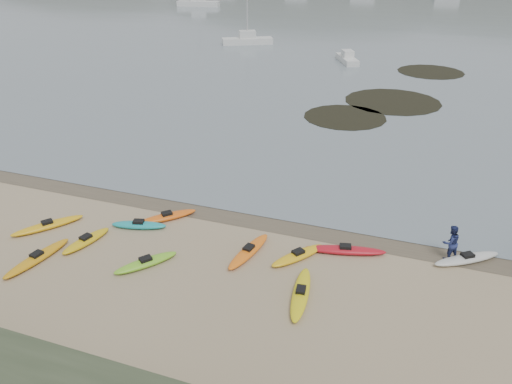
% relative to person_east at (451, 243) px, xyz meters
% --- Properties ---
extents(ground, '(600.00, 600.00, 0.00)m').
position_rel_person_east_xyz_m(ground, '(-10.15, 0.80, -0.90)').
color(ground, tan).
rests_on(ground, ground).
extents(wet_sand, '(60.00, 60.00, 0.00)m').
position_rel_person_east_xyz_m(wet_sand, '(-10.15, 0.50, -0.90)').
color(wet_sand, brown).
rests_on(wet_sand, ground).
extents(kayaks, '(24.04, 10.13, 0.34)m').
position_rel_person_east_xyz_m(kayaks, '(-11.26, -3.36, -0.73)').
color(kayaks, yellow).
rests_on(kayaks, ground).
extents(person_east, '(1.11, 1.05, 1.80)m').
position_rel_person_east_xyz_m(person_east, '(0.00, 0.00, 0.00)').
color(person_east, navy).
rests_on(person_east, ground).
extents(kelp_mats, '(13.72, 27.58, 0.04)m').
position_rel_person_east_xyz_m(kelp_mats, '(-5.35, 28.66, -0.87)').
color(kelp_mats, black).
rests_on(kelp_mats, water).
extents(moored_boats, '(93.18, 85.43, 1.38)m').
position_rel_person_east_xyz_m(moored_boats, '(-20.88, 82.89, -0.33)').
color(moored_boats, silver).
rests_on(moored_boats, ground).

